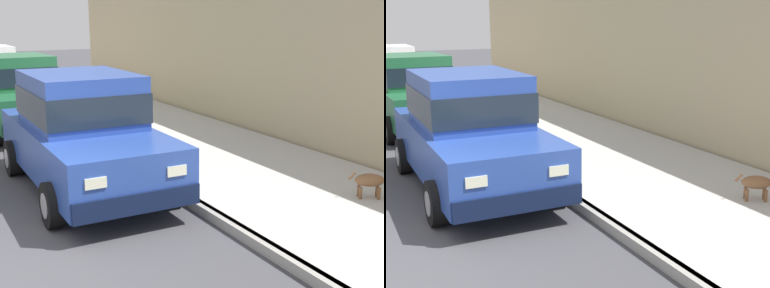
{
  "view_description": "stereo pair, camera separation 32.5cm",
  "coord_description": "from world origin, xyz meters",
  "views": [
    {
      "loc": [
        -0.5,
        -5.75,
        2.8
      ],
      "look_at": [
        3.45,
        1.32,
        0.85
      ],
      "focal_mm": 49.62,
      "sensor_mm": 36.0,
      "label": 1
    },
    {
      "loc": [
        -0.21,
        -5.9,
        2.8
      ],
      "look_at": [
        3.45,
        1.32,
        0.85
      ],
      "focal_mm": 49.62,
      "sensor_mm": 36.0,
      "label": 2
    }
  ],
  "objects": [
    {
      "name": "dog_brown",
      "position": [
        5.58,
        -0.47,
        0.43
      ],
      "size": [
        0.66,
        0.47,
        0.49
      ],
      "color": "brown",
      "rests_on": "sidewalk"
    },
    {
      "name": "car_white_hatchback",
      "position": [
        2.1,
        12.21,
        0.98
      ],
      "size": [
        2.0,
        3.83,
        1.88
      ],
      "color": "white",
      "rests_on": "ground"
    },
    {
      "name": "building_facade",
      "position": [
        7.1,
        6.23,
        1.75
      ],
      "size": [
        0.5,
        20.0,
        3.51
      ],
      "primitive_type": "cube",
      "color": "tan",
      "rests_on": "ground"
    },
    {
      "name": "car_blue_sedan",
      "position": [
        2.08,
        2.52,
        0.98
      ],
      "size": [
        2.07,
        4.62,
        1.92
      ],
      "color": "#28479E",
      "rests_on": "ground"
    },
    {
      "name": "curb",
      "position": [
        3.2,
        0.0,
        0.07
      ],
      "size": [
        0.16,
        64.0,
        0.14
      ],
      "primitive_type": "cube",
      "color": "gray",
      "rests_on": "ground"
    },
    {
      "name": "sidewalk",
      "position": [
        5.0,
        0.0,
        0.07
      ],
      "size": [
        3.6,
        64.0,
        0.14
      ],
      "primitive_type": "cube",
      "color": "#B7B5AD",
      "rests_on": "ground"
    },
    {
      "name": "car_green_hatchback",
      "position": [
        2.11,
        7.64,
        0.98
      ],
      "size": [
        2.06,
        3.86,
        1.88
      ],
      "color": "#23663D",
      "rests_on": "ground"
    }
  ]
}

